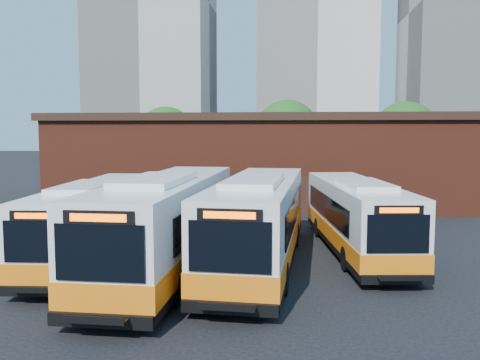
# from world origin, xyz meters

# --- Properties ---
(ground) EXTENTS (220.00, 220.00, 0.00)m
(ground) POSITION_xyz_m (0.00, 0.00, 0.00)
(ground) COLOR black
(bus_west) EXTENTS (3.18, 11.98, 3.23)m
(bus_west) POSITION_xyz_m (-5.47, 2.17, 1.47)
(bus_west) COLOR white
(bus_west) RESTS_ON ground
(bus_midwest) EXTENTS (3.14, 13.59, 3.68)m
(bus_midwest) POSITION_xyz_m (-2.12, 0.71, 1.67)
(bus_midwest) COLOR white
(bus_midwest) RESTS_ON ground
(bus_mideast) EXTENTS (3.51, 13.24, 3.57)m
(bus_mideast) POSITION_xyz_m (1.22, 1.76, 1.62)
(bus_mideast) COLOR white
(bus_mideast) RESTS_ON ground
(bus_east) EXTENTS (3.73, 11.92, 3.20)m
(bus_east) POSITION_xyz_m (5.26, 4.42, 1.45)
(bus_east) COLOR white
(bus_east) RESTS_ON ground
(transit_worker) EXTENTS (0.55, 0.76, 1.93)m
(transit_worker) POSITION_xyz_m (1.69, -1.45, 0.97)
(transit_worker) COLOR #121733
(transit_worker) RESTS_ON ground
(depot_building) EXTENTS (28.60, 12.60, 6.40)m
(depot_building) POSITION_xyz_m (0.00, 20.00, 3.26)
(depot_building) COLOR maroon
(depot_building) RESTS_ON ground
(tree_west) EXTENTS (6.00, 6.00, 7.65)m
(tree_west) POSITION_xyz_m (-10.00, 32.00, 4.64)
(tree_west) COLOR #382314
(tree_west) RESTS_ON ground
(tree_mid) EXTENTS (6.56, 6.56, 8.36)m
(tree_mid) POSITION_xyz_m (2.00, 34.00, 5.08)
(tree_mid) COLOR #382314
(tree_mid) RESTS_ON ground
(tree_east) EXTENTS (6.24, 6.24, 7.96)m
(tree_east) POSITION_xyz_m (13.00, 31.00, 4.83)
(tree_east) COLOR #382314
(tree_east) RESTS_ON ground
(tower_left) EXTENTS (20.00, 18.00, 56.20)m
(tower_left) POSITION_xyz_m (-22.00, 72.00, 27.84)
(tower_left) COLOR #B1ABA3
(tower_left) RESTS_ON ground
(tower_center) EXTENTS (22.00, 20.00, 61.20)m
(tower_center) POSITION_xyz_m (7.00, 86.00, 30.34)
(tower_center) COLOR beige
(tower_center) RESTS_ON ground
(tower_right) EXTENTS (18.00, 18.00, 49.20)m
(tower_right) POSITION_xyz_m (30.00, 68.00, 24.34)
(tower_right) COLOR #B1ABA3
(tower_right) RESTS_ON ground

